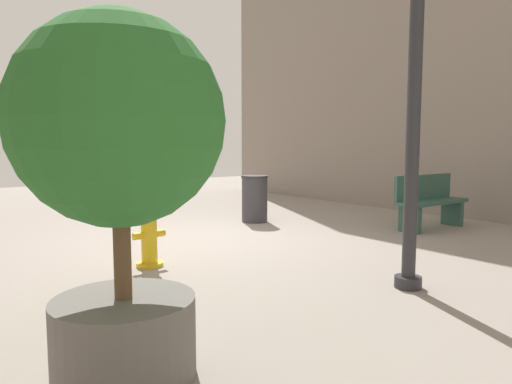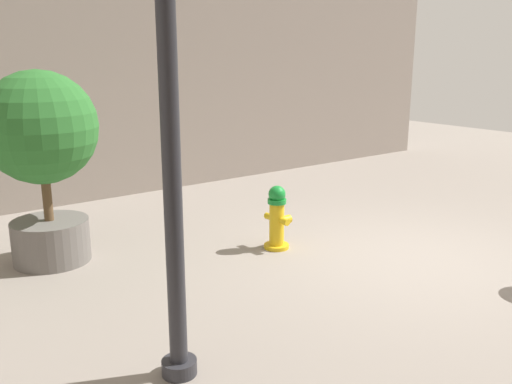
% 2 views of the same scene
% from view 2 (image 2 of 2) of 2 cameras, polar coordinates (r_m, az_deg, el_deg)
% --- Properties ---
extents(ground_plane, '(23.40, 23.40, 0.00)m').
position_cam_2_polar(ground_plane, '(7.01, 16.85, -6.99)').
color(ground_plane, gray).
extents(fire_hydrant, '(0.42, 0.39, 0.83)m').
position_cam_2_polar(fire_hydrant, '(7.05, 2.22, -2.65)').
color(fire_hydrant, gold).
rests_on(fire_hydrant, ground_plane).
extents(planter_tree, '(1.32, 1.32, 2.30)m').
position_cam_2_polar(planter_tree, '(6.84, -21.39, 4.47)').
color(planter_tree, slate).
rests_on(planter_tree, ground_plane).
extents(street_lamp, '(0.36, 0.36, 3.85)m').
position_cam_2_polar(street_lamp, '(3.90, -9.20, 12.98)').
color(street_lamp, '#2D2D33').
rests_on(street_lamp, ground_plane).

